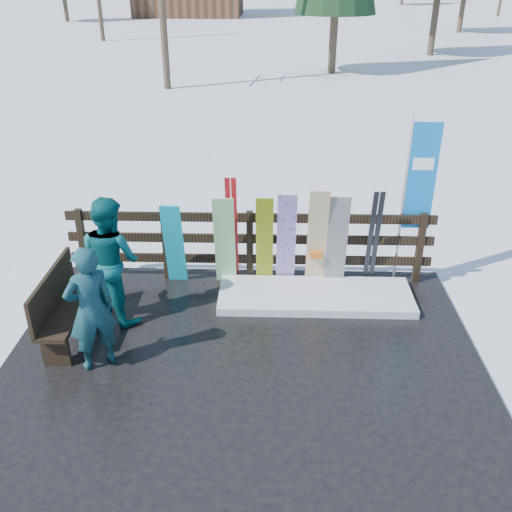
{
  "coord_description": "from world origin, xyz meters",
  "views": [
    {
      "loc": [
        0.34,
        -5.67,
        4.52
      ],
      "look_at": [
        0.13,
        1.0,
        1.1
      ],
      "focal_mm": 40.0,
      "sensor_mm": 36.0,
      "label": 1
    }
  ],
  "objects_px": {
    "bench": "(62,304)",
    "rental_flag": "(417,183)",
    "snowboard_1": "(225,241)",
    "person_back": "(111,260)",
    "snowboard_0": "(174,244)",
    "snowboard_5": "(317,239)",
    "snowboard_2": "(264,242)",
    "snowboard_4": "(337,242)",
    "person_front": "(91,309)",
    "snowboard_3": "(286,240)"
  },
  "relations": [
    {
      "from": "bench",
      "to": "rental_flag",
      "type": "height_order",
      "value": "rental_flag"
    },
    {
      "from": "snowboard_1",
      "to": "person_back",
      "type": "bearing_deg",
      "value": -148.41
    },
    {
      "from": "bench",
      "to": "snowboard_0",
      "type": "bearing_deg",
      "value": 49.12
    },
    {
      "from": "snowboard_5",
      "to": "snowboard_2",
      "type": "bearing_deg",
      "value": 180.0
    },
    {
      "from": "bench",
      "to": "snowboard_2",
      "type": "xyz_separation_m",
      "value": [
        2.6,
        1.43,
        0.24
      ]
    },
    {
      "from": "bench",
      "to": "rental_flag",
      "type": "distance_m",
      "value": 5.22
    },
    {
      "from": "snowboard_4",
      "to": "person_front",
      "type": "height_order",
      "value": "person_front"
    },
    {
      "from": "snowboard_1",
      "to": "bench",
      "type": "bearing_deg",
      "value": -144.45
    },
    {
      "from": "bench",
      "to": "person_back",
      "type": "distance_m",
      "value": 0.85
    },
    {
      "from": "snowboard_2",
      "to": "snowboard_0",
      "type": "bearing_deg",
      "value": 180.0
    },
    {
      "from": "bench",
      "to": "snowboard_0",
      "type": "height_order",
      "value": "snowboard_0"
    },
    {
      "from": "bench",
      "to": "snowboard_4",
      "type": "height_order",
      "value": "snowboard_4"
    },
    {
      "from": "snowboard_2",
      "to": "person_front",
      "type": "relative_size",
      "value": 0.96
    },
    {
      "from": "snowboard_2",
      "to": "snowboard_4",
      "type": "relative_size",
      "value": 1.01
    },
    {
      "from": "snowboard_0",
      "to": "person_back",
      "type": "xyz_separation_m",
      "value": [
        -0.7,
        -0.9,
        0.2
      ]
    },
    {
      "from": "snowboard_1",
      "to": "snowboard_3",
      "type": "xyz_separation_m",
      "value": [
        0.92,
        0.0,
        0.04
      ]
    },
    {
      "from": "snowboard_1",
      "to": "rental_flag",
      "type": "relative_size",
      "value": 0.59
    },
    {
      "from": "snowboard_0",
      "to": "snowboard_1",
      "type": "xyz_separation_m",
      "value": [
        0.76,
        0.0,
        0.06
      ]
    },
    {
      "from": "snowboard_1",
      "to": "snowboard_2",
      "type": "distance_m",
      "value": 0.59
    },
    {
      "from": "snowboard_0",
      "to": "person_back",
      "type": "distance_m",
      "value": 1.16
    },
    {
      "from": "bench",
      "to": "person_front",
      "type": "distance_m",
      "value": 0.86
    },
    {
      "from": "snowboard_4",
      "to": "snowboard_5",
      "type": "height_order",
      "value": "snowboard_5"
    },
    {
      "from": "person_front",
      "to": "bench",
      "type": "bearing_deg",
      "value": -80.28
    },
    {
      "from": "snowboard_3",
      "to": "snowboard_5",
      "type": "xyz_separation_m",
      "value": [
        0.46,
        -0.0,
        0.03
      ]
    },
    {
      "from": "snowboard_0",
      "to": "snowboard_2",
      "type": "distance_m",
      "value": 1.36
    },
    {
      "from": "snowboard_5",
      "to": "snowboard_3",
      "type": "bearing_deg",
      "value": 180.0
    },
    {
      "from": "snowboard_0",
      "to": "snowboard_3",
      "type": "distance_m",
      "value": 1.69
    },
    {
      "from": "bench",
      "to": "snowboard_0",
      "type": "relative_size",
      "value": 1.06
    },
    {
      "from": "person_front",
      "to": "snowboard_2",
      "type": "bearing_deg",
      "value": -170.72
    },
    {
      "from": "snowboard_3",
      "to": "rental_flag",
      "type": "bearing_deg",
      "value": 8.14
    },
    {
      "from": "snowboard_1",
      "to": "rental_flag",
      "type": "bearing_deg",
      "value": 5.5
    },
    {
      "from": "snowboard_4",
      "to": "person_back",
      "type": "xyz_separation_m",
      "value": [
        -3.13,
        -0.9,
        0.13
      ]
    },
    {
      "from": "snowboard_2",
      "to": "snowboard_4",
      "type": "bearing_deg",
      "value": 0.0
    },
    {
      "from": "bench",
      "to": "snowboard_4",
      "type": "relative_size",
      "value": 0.98
    },
    {
      "from": "snowboard_4",
      "to": "rental_flag",
      "type": "height_order",
      "value": "rental_flag"
    },
    {
      "from": "snowboard_0",
      "to": "snowboard_1",
      "type": "distance_m",
      "value": 0.77
    },
    {
      "from": "bench",
      "to": "snowboard_0",
      "type": "distance_m",
      "value": 1.9
    },
    {
      "from": "snowboard_1",
      "to": "snowboard_2",
      "type": "height_order",
      "value": "snowboard_2"
    },
    {
      "from": "snowboard_1",
      "to": "snowboard_3",
      "type": "relative_size",
      "value": 0.95
    },
    {
      "from": "snowboard_2",
      "to": "snowboard_3",
      "type": "distance_m",
      "value": 0.32
    },
    {
      "from": "rental_flag",
      "to": "person_back",
      "type": "xyz_separation_m",
      "value": [
        -4.27,
        -1.17,
        -0.71
      ]
    },
    {
      "from": "rental_flag",
      "to": "person_front",
      "type": "distance_m",
      "value": 4.87
    },
    {
      "from": "snowboard_1",
      "to": "person_back",
      "type": "distance_m",
      "value": 1.73
    },
    {
      "from": "snowboard_5",
      "to": "person_back",
      "type": "xyz_separation_m",
      "value": [
        -2.84,
        -0.9,
        0.08
      ]
    },
    {
      "from": "snowboard_1",
      "to": "person_front",
      "type": "bearing_deg",
      "value": -125.47
    },
    {
      "from": "snowboard_3",
      "to": "snowboard_2",
      "type": "bearing_deg",
      "value": -180.0
    },
    {
      "from": "rental_flag",
      "to": "bench",
      "type": "bearing_deg",
      "value": -160.5
    },
    {
      "from": "snowboard_3",
      "to": "snowboard_4",
      "type": "bearing_deg",
      "value": 0.0
    },
    {
      "from": "rental_flag",
      "to": "snowboard_0",
      "type": "bearing_deg",
      "value": -175.67
    },
    {
      "from": "bench",
      "to": "rental_flag",
      "type": "bearing_deg",
      "value": 19.5
    }
  ]
}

